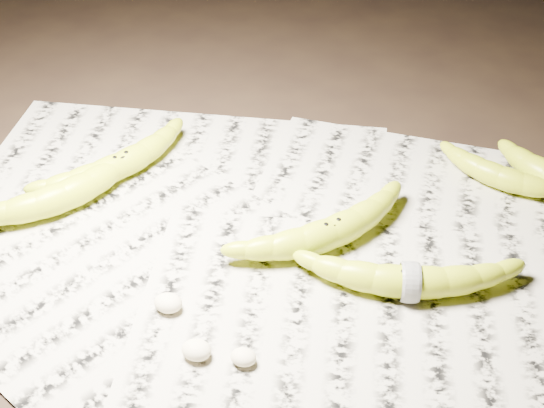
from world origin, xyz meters
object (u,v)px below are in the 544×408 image
(banana_left_b, at_px, (64,193))
(banana_upper_a, at_px, (501,175))
(banana_center, at_px, (331,231))
(banana_taped, at_px, (410,280))
(banana_left_a, at_px, (121,162))

(banana_left_b, xyz_separation_m, banana_upper_a, (0.52, 0.23, -0.00))
(banana_center, relative_size, banana_taped, 0.96)
(banana_taped, bearing_deg, banana_left_b, 163.40)
(banana_center, xyz_separation_m, banana_taped, (0.11, -0.05, -0.00))
(banana_left_b, distance_m, banana_taped, 0.44)
(banana_left_a, xyz_separation_m, banana_taped, (0.41, -0.10, 0.00))
(banana_center, bearing_deg, banana_taped, -74.47)
(banana_left_b, bearing_deg, banana_center, -49.63)
(banana_taped, xyz_separation_m, banana_upper_a, (0.08, 0.24, -0.00))
(banana_left_b, xyz_separation_m, banana_taped, (0.44, -0.01, -0.00))
(banana_center, relative_size, banana_upper_a, 1.32)
(banana_upper_a, bearing_deg, banana_taped, -91.96)
(banana_taped, height_order, banana_upper_a, banana_taped)
(banana_left_a, height_order, banana_left_b, banana_left_b)
(banana_left_a, relative_size, banana_upper_a, 1.29)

